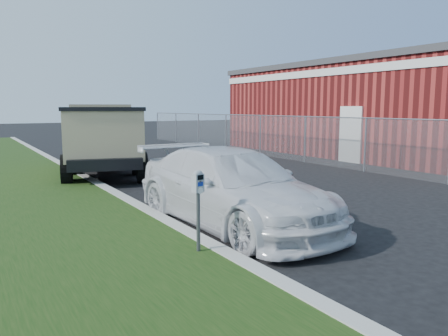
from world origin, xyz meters
TOP-DOWN VIEW (x-y plane):
  - ground at (0.00, 0.00)m, footprint 120.00×120.00m
  - chainlink_fence at (6.00, 7.00)m, footprint 0.06×30.06m
  - brick_building at (12.00, 8.00)m, footprint 9.20×14.20m
  - parking_meter at (-2.90, -0.78)m, footprint 0.18×0.14m
  - white_wagon at (-1.48, 0.58)m, footprint 2.20×4.90m
  - dump_truck at (-1.67, 8.25)m, footprint 3.52×6.11m

SIDE VIEW (x-z plane):
  - ground at x=0.00m, z-range 0.00..0.00m
  - white_wagon at x=-1.48m, z-range 0.00..1.39m
  - parking_meter at x=-2.90m, z-range 0.37..1.55m
  - chainlink_fence at x=6.00m, z-range -13.74..16.26m
  - dump_truck at x=-1.67m, z-range 0.14..2.40m
  - brick_building at x=12.00m, z-range 0.04..4.21m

